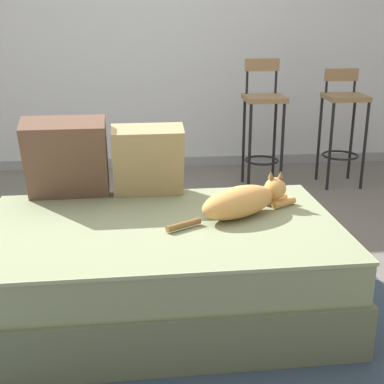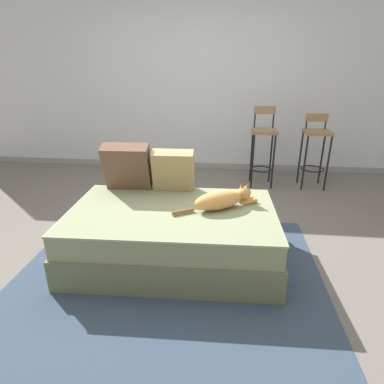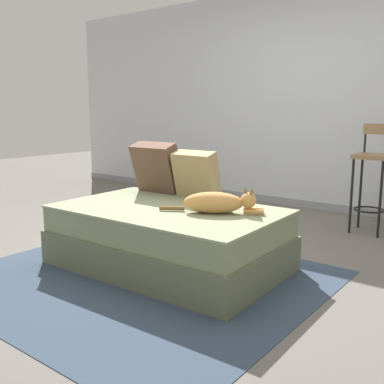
{
  "view_description": "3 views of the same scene",
  "coord_description": "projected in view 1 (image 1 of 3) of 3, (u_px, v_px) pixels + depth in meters",
  "views": [
    {
      "loc": [
        -0.07,
        -2.71,
        1.39
      ],
      "look_at": [
        0.15,
        -0.3,
        0.58
      ],
      "focal_mm": 50.0,
      "sensor_mm": 36.0,
      "label": 1
    },
    {
      "loc": [
        0.41,
        -2.71,
        1.55
      ],
      "look_at": [
        0.15,
        -0.3,
        0.58
      ],
      "focal_mm": 30.0,
      "sensor_mm": 36.0,
      "label": 2
    },
    {
      "loc": [
        2.13,
        -2.86,
        1.18
      ],
      "look_at": [
        0.15,
        -0.3,
        0.58
      ],
      "focal_mm": 42.0,
      "sensor_mm": 36.0,
      "label": 3
    }
  ],
  "objects": [
    {
      "name": "bar_stool_near_window",
      "position": [
        263.0,
        115.0,
        4.34
      ],
      "size": [
        0.32,
        0.32,
        1.04
      ],
      "color": "black",
      "rests_on": "ground"
    },
    {
      "name": "throw_pillow_corner",
      "position": [
        66.0,
        158.0,
        2.75
      ],
      "size": [
        0.42,
        0.28,
        0.44
      ],
      "color": "brown",
      "rests_on": "couch"
    },
    {
      "name": "throw_pillow_middle",
      "position": [
        148.0,
        160.0,
        2.81
      ],
      "size": [
        0.38,
        0.23,
        0.39
      ],
      "color": "tan",
      "rests_on": "couch"
    },
    {
      "name": "ground_plane",
      "position": [
        161.0,
        273.0,
        3.01
      ],
      "size": [
        16.0,
        16.0,
        0.0
      ],
      "primitive_type": "plane",
      "color": "#66605B",
      "rests_on": "ground"
    },
    {
      "name": "couch",
      "position": [
        163.0,
        268.0,
        2.56
      ],
      "size": [
        1.71,
        1.08,
        0.46
      ],
      "color": "#636B50",
      "rests_on": "ground"
    },
    {
      "name": "wall_baseboard_trim",
      "position": [
        152.0,
        162.0,
        5.06
      ],
      "size": [
        8.0,
        0.02,
        0.09
      ],
      "primitive_type": "cube",
      "color": "gray",
      "rests_on": "ground"
    },
    {
      "name": "bar_stool_by_doorway",
      "position": [
        343.0,
        116.0,
        4.4
      ],
      "size": [
        0.32,
        0.32,
        0.95
      ],
      "color": "black",
      "rests_on": "ground"
    },
    {
      "name": "area_rug",
      "position": [
        166.0,
        346.0,
        2.35
      ],
      "size": [
        2.38,
        2.14,
        0.01
      ],
      "primitive_type": "cube",
      "color": "#334256",
      "rests_on": "ground"
    },
    {
      "name": "cat",
      "position": [
        243.0,
        201.0,
        2.57
      ],
      "size": [
        0.68,
        0.41,
        0.19
      ],
      "color": "tan",
      "rests_on": "couch"
    },
    {
      "name": "wall_back_panel",
      "position": [
        149.0,
        24.0,
        4.72
      ],
      "size": [
        8.0,
        0.1,
        2.6
      ],
      "primitive_type": "cube",
      "color": "silver",
      "rests_on": "ground"
    }
  ]
}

